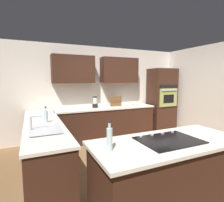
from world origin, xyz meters
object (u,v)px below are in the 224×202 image
object	(u,v)px
sink_unit	(45,129)
cooktop	(169,140)
dish_soap_bottle	(46,116)
oil_bottle	(110,138)
spice_rack	(116,101)
wall_oven	(162,100)
mixing_bowl	(134,103)
blender	(95,103)

from	to	relation	value
sink_unit	cooktop	size ratio (longest dim) A/B	0.92
dish_soap_bottle	oil_bottle	xyz separation A→B (m)	(-0.53, 1.64, 0.02)
oil_bottle	spice_rack	bearing A→B (deg)	-116.74
spice_rack	cooktop	bearing A→B (deg)	77.12
wall_oven	mixing_bowl	xyz separation A→B (m)	(1.00, -0.05, -0.06)
wall_oven	spice_rack	world-z (taller)	wall_oven
spice_rack	dish_soap_bottle	world-z (taller)	dish_soap_bottle
sink_unit	oil_bottle	size ratio (longest dim) A/B	2.12
sink_unit	dish_soap_bottle	bearing A→B (deg)	-96.95
blender	mixing_bowl	distance (m)	1.25
wall_oven	cooktop	world-z (taller)	wall_oven
cooktop	sink_unit	bearing A→B (deg)	-39.97
cooktop	dish_soap_bottle	size ratio (longest dim) A/B	2.60
cooktop	oil_bottle	size ratio (longest dim) A/B	2.30
cooktop	spice_rack	xyz separation A→B (m)	(-0.68, -2.98, 0.13)
blender	spice_rack	distance (m)	0.65
sink_unit	blender	distance (m)	2.28
oil_bottle	mixing_bowl	bearing A→B (deg)	-125.54
cooktop	spice_rack	world-z (taller)	spice_rack
mixing_bowl	cooktop	bearing A→B (deg)	66.48
cooktop	mixing_bowl	xyz separation A→B (m)	(-1.28, -2.94, 0.04)
spice_rack	blender	bearing A→B (deg)	3.01
wall_oven	oil_bottle	world-z (taller)	wall_oven
cooktop	mixing_bowl	distance (m)	3.21
cooktop	wall_oven	bearing A→B (deg)	-128.25
sink_unit	cooktop	distance (m)	1.82
wall_oven	sink_unit	bearing A→B (deg)	25.07
sink_unit	spice_rack	world-z (taller)	spice_rack
dish_soap_bottle	wall_oven	bearing A→B (deg)	-161.08
wall_oven	mixing_bowl	bearing A→B (deg)	-2.86
sink_unit	spice_rack	xyz separation A→B (m)	(-2.08, -1.81, 0.12)
mixing_bowl	dish_soap_bottle	world-z (taller)	dish_soap_bottle
cooktop	dish_soap_bottle	distance (m)	2.13
spice_rack	oil_bottle	size ratio (longest dim) A/B	0.96
sink_unit	mixing_bowl	xyz separation A→B (m)	(-2.68, -1.77, 0.03)
mixing_bowl	oil_bottle	size ratio (longest dim) A/B	0.56
blender	sink_unit	bearing A→B (deg)	51.11
sink_unit	mixing_bowl	bearing A→B (deg)	-146.53
cooktop	spice_rack	size ratio (longest dim) A/B	2.41
wall_oven	mixing_bowl	world-z (taller)	wall_oven
spice_rack	dish_soap_bottle	size ratio (longest dim) A/B	1.08
dish_soap_bottle	oil_bottle	distance (m)	1.72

